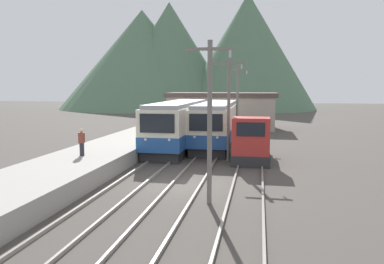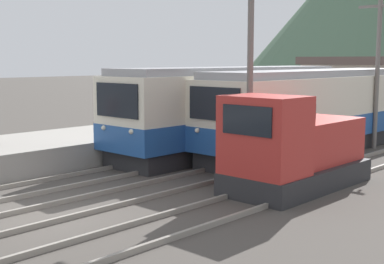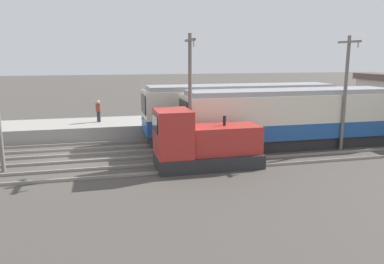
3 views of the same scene
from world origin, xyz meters
name	(u,v)px [view 3 (image 3 of 3)]	position (x,y,z in m)	size (l,w,h in m)	color
ground_plane	(67,159)	(0.00, 0.00, 0.00)	(200.00, 200.00, 0.00)	#47423D
platform_left	(74,130)	(-6.25, 0.00, 0.47)	(4.50, 54.00, 0.95)	gray
track_left	(71,147)	(-2.60, 0.00, 0.07)	(1.54, 60.00, 0.14)	gray
track_center	(67,159)	(0.20, 0.00, 0.07)	(1.54, 60.00, 0.14)	gray
track_right	(62,175)	(3.20, 0.00, 0.07)	(1.54, 60.00, 0.14)	gray
commuter_train_left	(241,114)	(-2.60, 11.13, 1.72)	(2.84, 13.26, 3.70)	#28282B
commuter_train_center	(289,120)	(0.20, 13.25, 1.67)	(2.84, 13.55, 3.59)	#28282B
shunting_locomotive	(202,144)	(3.20, 6.84, 1.21)	(2.40, 5.38, 3.00)	#28282B
catenary_mast_mid	(190,92)	(1.71, 6.56, 3.68)	(2.00, 0.20, 6.73)	slate
catenary_mast_far	(345,89)	(1.71, 15.96, 3.68)	(2.00, 0.20, 6.73)	slate
person_on_platform	(98,110)	(-6.28, 1.74, 1.79)	(0.38, 0.38, 1.56)	#282833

